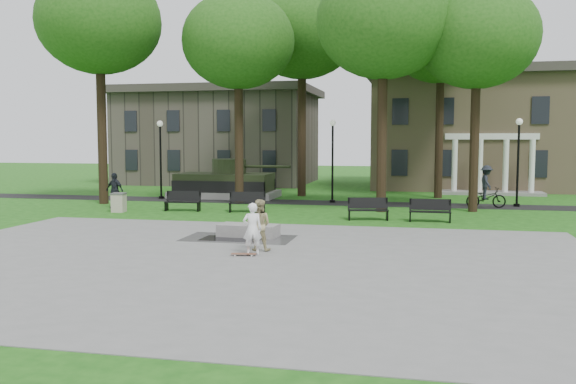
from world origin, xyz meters
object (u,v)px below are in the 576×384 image
object	(u,v)px
skateboarder	(252,229)
trash_bin	(119,202)
cyclist	(486,191)
concrete_block	(248,230)
friend_watching	(259,225)
park_bench_0	(183,201)

from	to	relation	value
skateboarder	trash_bin	world-z (taller)	skateboarder
trash_bin	cyclist	bearing A→B (deg)	17.72
cyclist	concrete_block	bearing A→B (deg)	131.77
friend_watching	park_bench_0	size ratio (longest dim) A/B	0.92
skateboarder	trash_bin	bearing A→B (deg)	-63.67
cyclist	trash_bin	xyz separation A→B (m)	(-18.09, -5.78, -0.44)
friend_watching	cyclist	distance (m)	16.86
friend_watching	trash_bin	world-z (taller)	friend_watching
friend_watching	concrete_block	bearing A→B (deg)	-66.45
skateboarder	cyclist	size ratio (longest dim) A/B	0.73
skateboarder	cyclist	bearing A→B (deg)	-137.74
skateboarder	park_bench_0	distance (m)	12.58
friend_watching	park_bench_0	world-z (taller)	friend_watching
friend_watching	cyclist	xyz separation A→B (m)	(8.53, 14.55, 0.06)
friend_watching	trash_bin	xyz separation A→B (m)	(-9.57, 8.77, -0.37)
concrete_block	cyclist	distance (m)	15.31
park_bench_0	cyclist	bearing A→B (deg)	13.43
friend_watching	park_bench_0	xyz separation A→B (m)	(-6.61, 9.90, -0.33)
concrete_block	skateboarder	world-z (taller)	skateboarder
cyclist	skateboarder	bearing A→B (deg)	141.82
skateboarder	park_bench_0	xyz separation A→B (m)	(-6.61, 10.70, -0.32)
concrete_block	trash_bin	distance (m)	10.41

